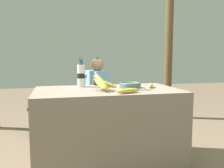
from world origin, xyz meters
The scene contains 12 objects.
ground_plane centered at (0.00, 0.00, 0.00)m, with size 12.00×12.00×0.00m, color #75604C.
market_counter centered at (0.00, 0.00, 0.36)m, with size 1.29×0.73×0.72m.
banana_bunch_ripe centered at (-0.08, -0.08, 0.79)m, with size 0.22×0.31×0.15m.
serving_bowl centered at (0.23, 0.04, 0.75)m, with size 0.20×0.20×0.05m.
water_bottle centered at (-0.21, 0.22, 0.83)m, with size 0.07×0.07×0.29m.
loose_banana_front centered at (0.11, -0.28, 0.74)m, with size 0.22×0.10×0.04m.
loose_banana_side centered at (0.42, 0.02, 0.74)m, with size 0.11×0.17×0.04m.
knife centered at (0.24, -0.14, 0.73)m, with size 0.20×0.03×0.02m.
wooden_bench centered at (0.02, 1.10, 0.33)m, with size 1.65×0.32×0.38m.
seated_vendor centered at (0.05, 1.05, 0.57)m, with size 0.46×0.43×1.00m.
banana_bunch_green centered at (-0.39, 1.09, 0.45)m, with size 0.17×0.29×0.15m.
support_post_far centered at (1.36, 1.52, 1.19)m, with size 0.13×0.13×2.39m.
Camera 1 is at (-0.45, -2.07, 1.01)m, focal length 38.00 mm.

